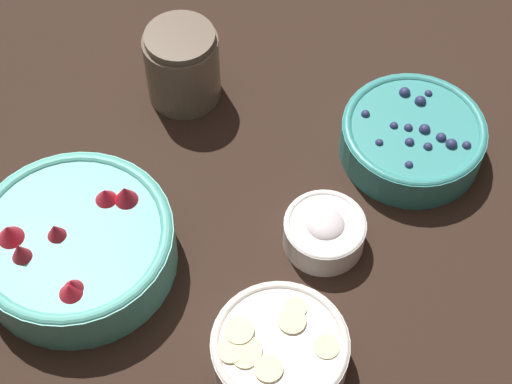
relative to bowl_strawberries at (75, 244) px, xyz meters
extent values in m
plane|color=black|center=(-0.11, 0.14, -0.04)|extent=(4.00, 4.00, 0.00)
cylinder|color=#56B7A8|center=(0.00, 0.00, -0.01)|extent=(0.23, 0.23, 0.06)
torus|color=#56B7A8|center=(0.00, 0.00, 0.02)|extent=(0.23, 0.23, 0.02)
cylinder|color=#B21928|center=(0.00, 0.00, 0.01)|extent=(0.18, 0.18, 0.02)
cone|color=#B21928|center=(0.01, -0.01, 0.03)|extent=(0.03, 0.03, 0.02)
cone|color=#B21928|center=(0.06, 0.05, 0.03)|extent=(0.04, 0.04, 0.02)
cone|color=#B21928|center=(-0.06, 0.01, 0.03)|extent=(0.04, 0.04, 0.02)
cone|color=#B21928|center=(-0.07, 0.03, 0.03)|extent=(0.04, 0.04, 0.03)
cone|color=#B21928|center=(0.05, -0.03, 0.03)|extent=(0.04, 0.04, 0.03)
cone|color=#B21928|center=(0.04, -0.05, 0.03)|extent=(0.04, 0.04, 0.03)
cone|color=#B21928|center=(0.05, 0.05, 0.03)|extent=(0.04, 0.04, 0.02)
cylinder|color=teal|center=(-0.35, 0.26, -0.01)|extent=(0.18, 0.18, 0.05)
torus|color=teal|center=(-0.35, 0.26, 0.01)|extent=(0.18, 0.18, 0.01)
cylinder|color=navy|center=(-0.35, 0.26, 0.00)|extent=(0.14, 0.14, 0.01)
sphere|color=navy|center=(-0.41, 0.25, 0.01)|extent=(0.01, 0.01, 0.01)
sphere|color=navy|center=(-0.35, 0.31, 0.01)|extent=(0.01, 0.01, 0.01)
sphere|color=navy|center=(-0.32, 0.26, 0.01)|extent=(0.01, 0.01, 0.01)
sphere|color=navy|center=(-0.34, 0.25, 0.01)|extent=(0.01, 0.01, 0.01)
sphere|color=navy|center=(-0.39, 0.25, 0.01)|extent=(0.01, 0.01, 0.01)
sphere|color=navy|center=(-0.34, 0.23, 0.01)|extent=(0.01, 0.01, 0.01)
sphere|color=navy|center=(-0.39, 0.22, 0.01)|extent=(0.01, 0.01, 0.01)
sphere|color=navy|center=(-0.33, 0.28, 0.01)|extent=(0.01, 0.01, 0.01)
sphere|color=navy|center=(-0.29, 0.28, 0.01)|extent=(0.01, 0.01, 0.01)
sphere|color=navy|center=(-0.36, 0.32, 0.01)|extent=(0.01, 0.01, 0.01)
sphere|color=navy|center=(-0.35, 0.27, 0.01)|extent=(0.01, 0.01, 0.01)
sphere|color=navy|center=(-0.30, 0.23, 0.01)|extent=(0.01, 0.01, 0.01)
sphere|color=navy|center=(-0.33, 0.20, 0.01)|extent=(0.01, 0.01, 0.01)
sphere|color=navy|center=(-0.35, 0.29, 0.01)|extent=(0.01, 0.01, 0.01)
cylinder|color=silver|center=(-0.01, 0.26, -0.01)|extent=(0.15, 0.15, 0.05)
torus|color=silver|center=(-0.01, 0.26, 0.01)|extent=(0.15, 0.15, 0.01)
cylinder|color=beige|center=(-0.01, 0.26, 0.00)|extent=(0.12, 0.12, 0.01)
cylinder|color=beige|center=(-0.06, 0.26, 0.01)|extent=(0.03, 0.03, 0.00)
cylinder|color=beige|center=(0.00, 0.22, 0.01)|extent=(0.03, 0.03, 0.01)
cylinder|color=beige|center=(0.02, 0.27, 0.01)|extent=(0.03, 0.03, 0.01)
cylinder|color=beige|center=(0.01, 0.24, 0.01)|extent=(0.03, 0.03, 0.01)
cylinder|color=beige|center=(0.02, 0.22, 0.01)|extent=(0.03, 0.03, 0.01)
cylinder|color=beige|center=(-0.04, 0.26, 0.01)|extent=(0.03, 0.03, 0.01)
cylinder|color=beige|center=(0.02, 0.24, 0.01)|extent=(0.03, 0.03, 0.00)
cylinder|color=beige|center=(-0.04, 0.31, 0.01)|extent=(0.03, 0.03, 0.00)
cylinder|color=white|center=(-0.17, 0.23, -0.02)|extent=(0.10, 0.10, 0.04)
torus|color=white|center=(-0.17, 0.23, 0.00)|extent=(0.10, 0.10, 0.01)
cylinder|color=silver|center=(-0.17, 0.23, -0.01)|extent=(0.08, 0.08, 0.01)
ellipsoid|color=silver|center=(-0.17, 0.23, 0.00)|extent=(0.05, 0.05, 0.02)
cylinder|color=brown|center=(-0.28, -0.04, 0.01)|extent=(0.10, 0.10, 0.10)
cylinder|color=#512D1E|center=(-0.28, -0.04, 0.00)|extent=(0.08, 0.08, 0.07)
cylinder|color=brown|center=(-0.28, -0.04, 0.06)|extent=(0.09, 0.09, 0.01)
camera|label=1|loc=(0.32, 0.44, 0.83)|focal=60.00mm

